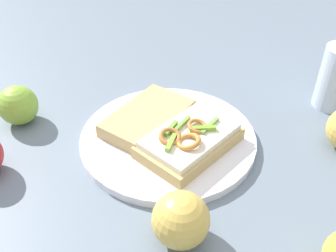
% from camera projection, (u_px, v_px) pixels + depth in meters
% --- Properties ---
extents(ground_plane, '(2.00, 2.00, 0.00)m').
position_uv_depth(ground_plane, '(168.00, 142.00, 0.67)').
color(ground_plane, slate).
rests_on(ground_plane, ground).
extents(plate, '(0.30, 0.30, 0.01)m').
position_uv_depth(plate, '(168.00, 139.00, 0.67)').
color(plate, white).
rests_on(plate, ground_plane).
extents(sandwich, '(0.17, 0.19, 0.05)m').
position_uv_depth(sandwich, '(189.00, 140.00, 0.62)').
color(sandwich, tan).
rests_on(sandwich, plate).
extents(bread_slice_side, '(0.15, 0.18, 0.02)m').
position_uv_depth(bread_slice_side, '(148.00, 118.00, 0.68)').
color(bread_slice_side, tan).
rests_on(bread_slice_side, plate).
extents(apple_0, '(0.09, 0.09, 0.07)m').
position_uv_depth(apple_0, '(18.00, 105.00, 0.69)').
color(apple_0, '#82AD35').
rests_on(apple_0, ground_plane).
extents(apple_3, '(0.09, 0.09, 0.07)m').
position_uv_depth(apple_3, '(181.00, 220.00, 0.49)').
color(apple_3, gold).
rests_on(apple_3, ground_plane).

